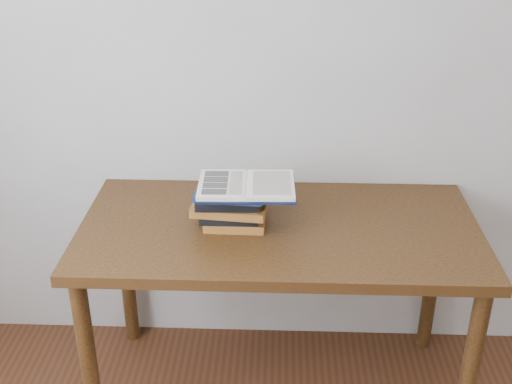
{
  "coord_description": "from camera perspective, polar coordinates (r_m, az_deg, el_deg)",
  "views": [
    {
      "loc": [
        -0.11,
        -0.64,
        1.92
      ],
      "look_at": [
        -0.19,
        1.32,
        0.94
      ],
      "focal_mm": 45.0,
      "sensor_mm": 36.0,
      "label": 1
    }
  ],
  "objects": [
    {
      "name": "room_shell",
      "position": [
        0.72,
        4.55,
        2.29
      ],
      "size": [
        3.54,
        3.54,
        2.62
      ],
      "color": "beige",
      "rests_on": "ground"
    },
    {
      "name": "open_book",
      "position": [
        2.24,
        -0.85,
        0.54
      ],
      "size": [
        0.35,
        0.25,
        0.03
      ],
      "rotation": [
        0.0,
        0.0,
        0.03
      ],
      "color": "black",
      "rests_on": "book_stack"
    },
    {
      "name": "desk",
      "position": [
        2.37,
        2.06,
        -4.99
      ],
      "size": [
        1.45,
        0.72,
        0.77
      ],
      "color": "#4D3513",
      "rests_on": "ground"
    },
    {
      "name": "book_stack",
      "position": [
        2.29,
        -2.27,
        -1.29
      ],
      "size": [
        0.28,
        0.2,
        0.15
      ],
      "color": "#A35125",
      "rests_on": "desk"
    }
  ]
}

